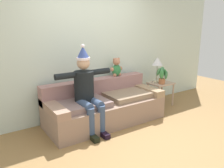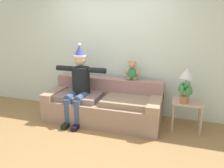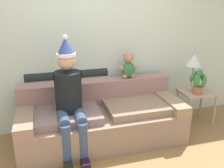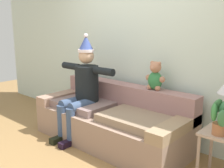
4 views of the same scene
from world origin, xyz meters
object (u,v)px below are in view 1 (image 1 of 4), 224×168
couch (104,106)px  teddy_bear (116,68)px  side_table (161,87)px  person_seated (87,89)px  potted_plant (162,76)px  table_lamp (157,62)px

couch → teddy_bear: 0.86m
couch → side_table: (1.55, 0.04, 0.14)m
person_seated → teddy_bear: (0.93, 0.45, 0.19)m
teddy_bear → potted_plant: bearing=-18.8°
person_seated → table_lamp: bearing=8.4°
person_seated → side_table: size_ratio=2.79×
side_table → table_lamp: bearing=126.1°
couch → person_seated: bearing=-159.9°
side_table → potted_plant: potted_plant is taller
teddy_bear → side_table: bearing=-13.1°
table_lamp → couch: bearing=-175.2°
teddy_bear → side_table: teddy_bear is taller
side_table → potted_plant: size_ratio=1.36×
teddy_bear → side_table: size_ratio=0.71×
person_seated → side_table: bearing=5.8°
side_table → table_lamp: table_lamp is taller
couch → table_lamp: bearing=4.8°
table_lamp → potted_plant: 0.32m
table_lamp → side_table: bearing=-53.9°
couch → table_lamp: 1.64m
teddy_bear → potted_plant: 1.07m
side_table → person_seated: bearing=-174.2°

